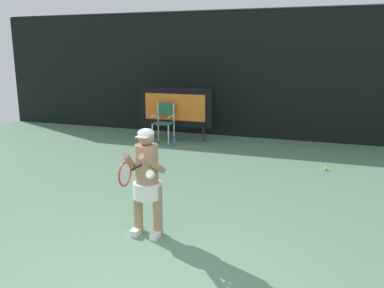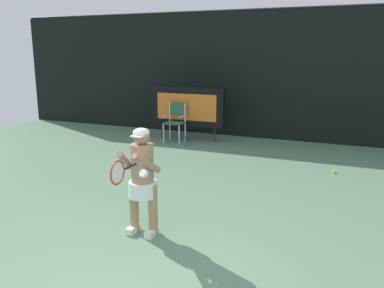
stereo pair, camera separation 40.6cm
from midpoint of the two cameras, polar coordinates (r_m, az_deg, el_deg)
name	(u,v)px [view 2 (the right image)]	position (r m, az deg, el deg)	size (l,w,h in m)	color
backdrop_screen	(284,76)	(11.82, 13.76, 9.26)	(18.00, 0.12, 3.66)	black
scoreboard	(188,107)	(11.56, 0.39, 5.25)	(2.20, 0.21, 1.50)	black
umpire_chair	(175,120)	(11.35, -1.33, 3.42)	(0.52, 0.44, 1.08)	white
water_bottle	(185,142)	(10.86, 0.07, 0.32)	(0.07, 0.07, 0.27)	#3B68C3
tennis_player	(142,177)	(5.56, -4.94, -4.65)	(0.53, 0.60, 1.50)	white
tennis_racket	(118,172)	(5.05, -8.03, -3.96)	(0.03, 0.60, 0.31)	black
tennis_ball_loose	(334,171)	(9.09, 20.60, -3.65)	(0.07, 0.07, 0.07)	#CCDB3D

